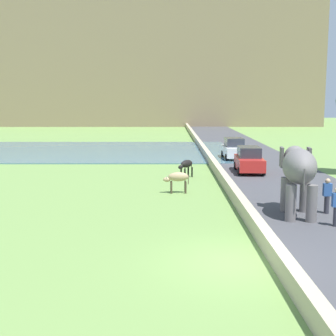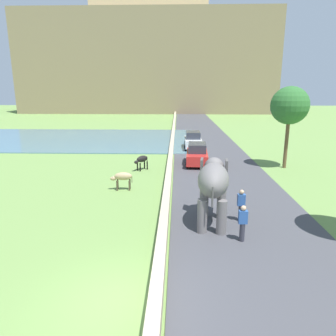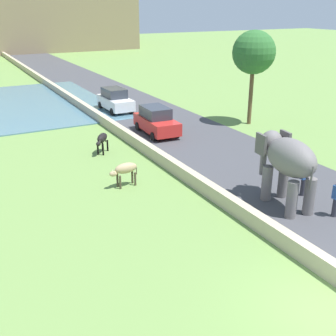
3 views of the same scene
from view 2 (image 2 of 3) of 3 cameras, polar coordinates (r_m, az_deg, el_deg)
The scene contains 14 objects.
ground_plane at distance 10.47m, azimuth -9.19°, elevation -22.76°, with size 220.00×220.00×0.00m, color #6B8E47.
road_surface at distance 29.05m, azimuth 8.05°, elevation 1.72°, with size 7.00×120.00×0.06m, color #424247.
barrier_wall at distance 26.86m, azimuth 0.44°, elevation 1.47°, with size 0.40×110.00×0.64m, color tan.
lake at distance 42.55m, azimuth -20.14°, elevation 4.98°, with size 36.00×18.00×0.08m, color slate.
hill_distant at distance 92.40m, azimuth -3.26°, elevation 17.96°, with size 64.00×28.00×24.49m, color #897556.
fort_on_hill at distance 94.65m, azimuth -3.56°, elevation 27.25°, with size 30.83×8.00×7.99m.
elephant at distance 14.67m, azimuth 8.18°, elevation -2.67°, with size 1.73×3.55×2.99m.
person_beside_elephant at distance 15.50m, azimuth 13.04°, elevation -6.52°, with size 0.36×0.22×1.63m.
person_trailing at distance 13.57m, azimuth 13.32°, elevation -9.61°, with size 0.36×0.22×1.63m.
car_white at distance 33.58m, azimuth 4.52°, elevation 5.02°, with size 1.83×4.02×1.80m.
car_red at distance 26.43m, azimuth 5.26°, elevation 2.48°, with size 1.94×4.08×1.80m.
cow_tan at distance 20.01m, azimuth -8.23°, elevation -1.65°, with size 1.40×0.49×1.15m.
cow_black at distance 24.68m, azimuth -4.76°, elevation 1.49°, with size 1.14×1.28×1.15m.
tree_near at distance 26.54m, azimuth 21.13°, elevation 10.42°, with size 2.93×2.93×6.42m.
Camera 2 is at (1.79, -8.19, 6.28)m, focal length 33.77 mm.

